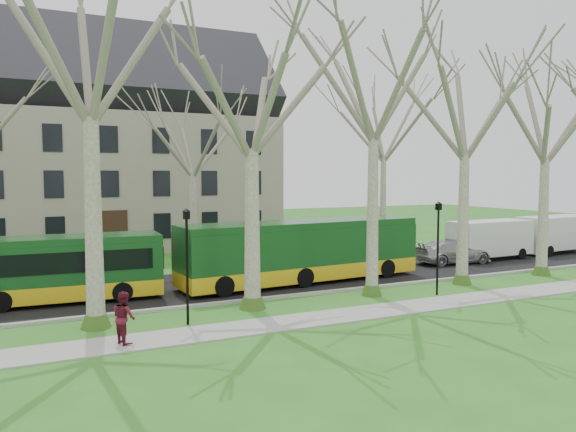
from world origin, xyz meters
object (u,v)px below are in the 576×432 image
(bus_lead, at_px, (17,271))
(van_a, at_px, (490,240))
(pedestrian_b, at_px, (124,317))
(van_b, at_px, (554,235))
(bus_follow, at_px, (302,251))
(sedan, at_px, (452,252))

(bus_lead, distance_m, van_a, 28.04)
(pedestrian_b, bearing_deg, bus_lead, 4.55)
(van_b, bearing_deg, bus_follow, -179.28)
(sedan, bearing_deg, van_a, -80.49)
(bus_lead, height_order, pedestrian_b, bus_lead)
(sedan, height_order, pedestrian_b, pedestrian_b)
(bus_follow, bearing_deg, pedestrian_b, -150.59)
(sedan, bearing_deg, van_b, -82.11)
(bus_lead, relative_size, van_b, 2.00)
(bus_lead, relative_size, pedestrian_b, 6.87)
(van_a, bearing_deg, bus_lead, -179.87)
(van_b, bearing_deg, pedestrian_b, -168.66)
(bus_lead, height_order, bus_follow, bus_follow)
(bus_follow, bearing_deg, van_a, 1.51)
(bus_lead, xyz_separation_m, sedan, (24.60, 0.58, -0.76))
(pedestrian_b, bearing_deg, sedan, -87.58)
(van_a, distance_m, van_b, 6.37)
(bus_lead, bearing_deg, bus_follow, -0.04)
(bus_lead, xyz_separation_m, pedestrian_b, (3.16, -7.52, -0.62))
(van_a, bearing_deg, pedestrian_b, -163.01)
(van_a, xyz_separation_m, van_b, (6.36, 0.22, 0.04))
(bus_follow, xyz_separation_m, pedestrian_b, (-10.20, -6.84, -0.77))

